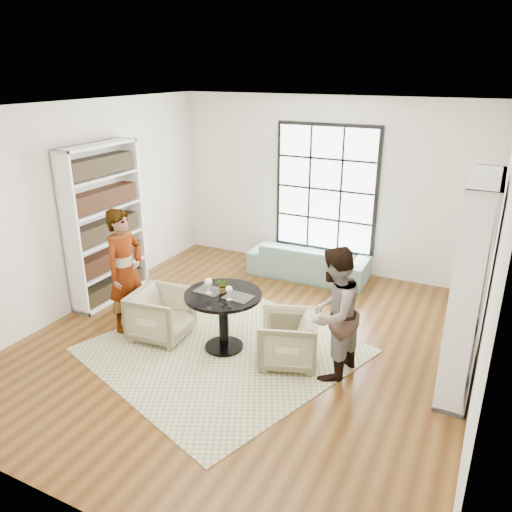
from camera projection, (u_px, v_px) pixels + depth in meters
The scene contains 16 objects.
ground at pixel (248, 342), 6.62m from camera, with size 6.00×6.00×0.00m, color brown.
room_shell at pixel (266, 241), 6.63m from camera, with size 6.00×6.01×6.00m.
rug at pixel (223, 350), 6.42m from camera, with size 2.89×2.89×0.01m, color #B5AF88.
pedestal_table at pixel (223, 309), 6.28m from camera, with size 0.98×0.98×0.78m.
sofa at pixel (309, 261), 8.60m from camera, with size 2.02×0.79×0.59m, color #769D9A.
armchair_left at pixel (161, 314), 6.64m from camera, with size 0.71×0.73×0.67m, color tan.
armchair_right at pixel (288, 339), 6.06m from camera, with size 0.69×0.71×0.64m, color tan.
person_left at pixel (125, 271), 6.68m from camera, with size 0.63×0.41×1.72m, color gray.
person_right at pixel (333, 314), 5.66m from camera, with size 0.77×0.60×1.59m, color gray.
placemat_left at pixel (209, 291), 6.28m from camera, with size 0.34×0.26×0.01m, color #282622.
placemat_right at pixel (238, 297), 6.11m from camera, with size 0.34×0.26×0.01m, color #282622.
cutlery_left at pixel (209, 290), 6.28m from camera, with size 0.14×0.22×0.01m, color #BBBBC0, non-canonical shape.
cutlery_right at pixel (238, 297), 6.11m from camera, with size 0.14×0.22×0.01m, color #BBBBC0, non-canonical shape.
wine_glass_left at pixel (208, 283), 6.16m from camera, with size 0.10×0.10×0.21m.
wine_glass_right at pixel (229, 290), 6.00m from camera, with size 0.08×0.08×0.18m.
flower_centerpiece at pixel (223, 286), 6.21m from camera, with size 0.17×0.14×0.19m, color gray.
Camera 1 is at (2.66, -5.13, 3.42)m, focal length 35.00 mm.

